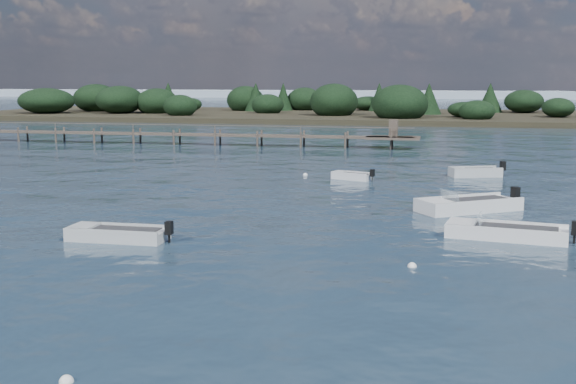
% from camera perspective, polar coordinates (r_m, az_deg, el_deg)
% --- Properties ---
extents(ground, '(400.00, 400.00, 0.00)m').
position_cam_1_polar(ground, '(80.82, 6.02, 4.29)').
color(ground, '#162634').
rests_on(ground, ground).
extents(dinghy_mid_white_a, '(5.24, 2.53, 1.20)m').
position_cam_1_polar(dinghy_mid_white_a, '(31.02, 16.82, -3.23)').
color(dinghy_mid_white_a, silver).
rests_on(dinghy_mid_white_a, ground).
extents(dinghy_mid_grey, '(4.35, 1.53, 1.10)m').
position_cam_1_polar(dinghy_mid_grey, '(30.17, -13.30, -3.43)').
color(dinghy_mid_grey, '#A1A5A7').
rests_on(dinghy_mid_grey, ground).
extents(tender_far_white, '(2.91, 1.86, 0.98)m').
position_cam_1_polar(tender_far_white, '(47.07, 5.07, 1.16)').
color(tender_far_white, silver).
rests_on(tender_far_white, ground).
extents(dinghy_mid_white_b, '(5.38, 4.52, 1.39)m').
position_cam_1_polar(dinghy_mid_white_b, '(36.85, 14.05, -1.18)').
color(dinghy_mid_white_b, silver).
rests_on(dinghy_mid_white_b, ground).
extents(tender_far_grey_b, '(3.82, 2.33, 1.29)m').
position_cam_1_polar(tender_far_grey_b, '(49.92, 14.58, 1.40)').
color(tender_far_grey_b, '#A1A5A7').
rests_on(tender_far_grey_b, ground).
extents(buoy_a, '(0.32, 0.32, 0.32)m').
position_cam_1_polar(buoy_a, '(16.83, -17.11, -14.16)').
color(buoy_a, white).
rests_on(buoy_a, ground).
extents(buoy_b, '(0.32, 0.32, 0.32)m').
position_cam_1_polar(buoy_b, '(25.65, 9.78, -5.85)').
color(buoy_b, white).
rests_on(buoy_b, ground).
extents(buoy_e, '(0.32, 0.32, 0.32)m').
position_cam_1_polar(buoy_e, '(49.00, 1.38, 1.33)').
color(buoy_e, white).
rests_on(buoy_e, ground).
extents(buoy_extra_a, '(0.32, 0.32, 0.32)m').
position_cam_1_polar(buoy_extra_a, '(29.34, -11.81, -4.03)').
color(buoy_extra_a, white).
rests_on(buoy_extra_a, ground).
extents(jetty, '(64.50, 3.20, 3.40)m').
position_cam_1_polar(jetty, '(74.70, -11.87, 4.53)').
color(jetty, '#4A4036').
rests_on(jetty, ground).
extents(far_headland, '(190.00, 40.00, 5.80)m').
position_cam_1_polar(far_headland, '(121.34, 20.00, 6.27)').
color(far_headland, black).
rests_on(far_headland, ground).
extents(distant_haze, '(280.00, 20.00, 2.40)m').
position_cam_1_polar(distant_haze, '(268.87, -9.53, 7.44)').
color(distant_haze, '#8FA0B1').
rests_on(distant_haze, ground).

